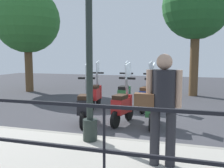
{
  "coord_description": "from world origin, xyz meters",
  "views": [
    {
      "loc": [
        -6.57,
        -1.52,
        1.72
      ],
      "look_at": [
        0.2,
        0.5,
        0.9
      ],
      "focal_mm": 40.0,
      "sensor_mm": 36.0,
      "label": 1
    }
  ],
  "objects_px": {
    "tree_distant": "(196,6)",
    "scooter_near_0": "(152,107)",
    "pedestrian_with_bag": "(162,101)",
    "scooter_near_1": "(122,105)",
    "tree_large": "(27,20)",
    "scooter_far_0": "(147,96)",
    "scooter_far_1": "(124,94)",
    "scooter_far_2": "(95,93)",
    "scooter_near_2": "(85,105)",
    "lamp_post_near": "(89,40)"
  },
  "relations": [
    {
      "from": "tree_distant",
      "to": "scooter_far_2",
      "type": "xyz_separation_m",
      "value": [
        -3.51,
        3.13,
        -3.23
      ]
    },
    {
      "from": "tree_large",
      "to": "scooter_near_0",
      "type": "height_order",
      "value": "tree_large"
    },
    {
      "from": "pedestrian_with_bag",
      "to": "scooter_near_1",
      "type": "relative_size",
      "value": 1.03
    },
    {
      "from": "scooter_near_1",
      "to": "scooter_far_2",
      "type": "xyz_separation_m",
      "value": [
        1.61,
        1.32,
        0.0
      ]
    },
    {
      "from": "tree_large",
      "to": "scooter_near_1",
      "type": "relative_size",
      "value": 3.14
    },
    {
      "from": "tree_distant",
      "to": "scooter_far_1",
      "type": "xyz_separation_m",
      "value": [
        -3.44,
        2.17,
        -3.23
      ]
    },
    {
      "from": "tree_distant",
      "to": "scooter_near_0",
      "type": "height_order",
      "value": "tree_distant"
    },
    {
      "from": "scooter_near_0",
      "to": "scooter_near_1",
      "type": "distance_m",
      "value": 0.74
    },
    {
      "from": "scooter_near_1",
      "to": "tree_distant",
      "type": "bearing_deg",
      "value": -8.8
    },
    {
      "from": "pedestrian_with_bag",
      "to": "scooter_near_2",
      "type": "height_order",
      "value": "pedestrian_with_bag"
    },
    {
      "from": "scooter_far_1",
      "to": "scooter_far_2",
      "type": "xyz_separation_m",
      "value": [
        -0.07,
        0.96,
        0.0
      ]
    },
    {
      "from": "pedestrian_with_bag",
      "to": "scooter_far_1",
      "type": "bearing_deg",
      "value": 18.79
    },
    {
      "from": "scooter_far_1",
      "to": "scooter_far_0",
      "type": "bearing_deg",
      "value": -94.4
    },
    {
      "from": "scooter_far_1",
      "to": "scooter_far_2",
      "type": "distance_m",
      "value": 0.97
    },
    {
      "from": "lamp_post_near",
      "to": "tree_large",
      "type": "bearing_deg",
      "value": 42.37
    },
    {
      "from": "lamp_post_near",
      "to": "scooter_far_2",
      "type": "distance_m",
      "value": 3.87
    },
    {
      "from": "tree_large",
      "to": "tree_distant",
      "type": "height_order",
      "value": "tree_distant"
    },
    {
      "from": "tree_distant",
      "to": "scooter_near_1",
      "type": "xyz_separation_m",
      "value": [
        -5.12,
        1.8,
        -3.23
      ]
    },
    {
      "from": "lamp_post_near",
      "to": "scooter_far_2",
      "type": "relative_size",
      "value": 2.7
    },
    {
      "from": "tree_large",
      "to": "tree_distant",
      "type": "relative_size",
      "value": 0.94
    },
    {
      "from": "pedestrian_with_bag",
      "to": "scooter_near_1",
      "type": "xyz_separation_m",
      "value": [
        2.45,
        1.19,
        -0.6
      ]
    },
    {
      "from": "tree_distant",
      "to": "tree_large",
      "type": "bearing_deg",
      "value": 96.77
    },
    {
      "from": "scooter_near_0",
      "to": "scooter_near_2",
      "type": "distance_m",
      "value": 1.66
    },
    {
      "from": "scooter_near_1",
      "to": "scooter_near_2",
      "type": "xyz_separation_m",
      "value": [
        -0.27,
        0.89,
        0.0
      ]
    },
    {
      "from": "scooter_near_0",
      "to": "scooter_near_1",
      "type": "relative_size",
      "value": 1.0
    },
    {
      "from": "scooter_near_1",
      "to": "scooter_near_2",
      "type": "relative_size",
      "value": 1.0
    },
    {
      "from": "scooter_far_1",
      "to": "scooter_far_2",
      "type": "bearing_deg",
      "value": 92.86
    },
    {
      "from": "pedestrian_with_bag",
      "to": "scooter_near_2",
      "type": "bearing_deg",
      "value": 41.87
    },
    {
      "from": "lamp_post_near",
      "to": "scooter_far_0",
      "type": "xyz_separation_m",
      "value": [
        3.4,
        -0.54,
        -1.5
      ]
    },
    {
      "from": "scooter_near_1",
      "to": "scooter_near_2",
      "type": "distance_m",
      "value": 0.93
    },
    {
      "from": "scooter_near_0",
      "to": "scooter_far_2",
      "type": "bearing_deg",
      "value": 48.31
    },
    {
      "from": "scooter_near_1",
      "to": "scooter_near_2",
      "type": "bearing_deg",
      "value": 117.57
    },
    {
      "from": "tree_large",
      "to": "scooter_far_1",
      "type": "height_order",
      "value": "tree_large"
    },
    {
      "from": "scooter_far_1",
      "to": "scooter_near_2",
      "type": "bearing_deg",
      "value": 163.55
    },
    {
      "from": "scooter_near_0",
      "to": "tree_distant",
      "type": "bearing_deg",
      "value": -15.57
    },
    {
      "from": "tree_distant",
      "to": "scooter_far_0",
      "type": "relative_size",
      "value": 3.34
    },
    {
      "from": "scooter_far_0",
      "to": "tree_distant",
      "type": "bearing_deg",
      "value": -13.23
    },
    {
      "from": "tree_large",
      "to": "scooter_near_0",
      "type": "xyz_separation_m",
      "value": [
        -4.23,
        -6.38,
        -2.83
      ]
    },
    {
      "from": "scooter_far_0",
      "to": "scooter_far_2",
      "type": "distance_m",
      "value": 1.69
    },
    {
      "from": "tree_large",
      "to": "tree_distant",
      "type": "distance_m",
      "value": 7.51
    },
    {
      "from": "scooter_near_0",
      "to": "scooter_near_1",
      "type": "bearing_deg",
      "value": 86.39
    },
    {
      "from": "scooter_near_1",
      "to": "scooter_far_0",
      "type": "height_order",
      "value": "same"
    },
    {
      "from": "scooter_near_0",
      "to": "scooter_near_2",
      "type": "bearing_deg",
      "value": 95.7
    },
    {
      "from": "scooter_near_0",
      "to": "scooter_far_1",
      "type": "height_order",
      "value": "same"
    },
    {
      "from": "tree_distant",
      "to": "scooter_far_1",
      "type": "distance_m",
      "value": 5.19
    },
    {
      "from": "pedestrian_with_bag",
      "to": "scooter_far_2",
      "type": "height_order",
      "value": "pedestrian_with_bag"
    },
    {
      "from": "scooter_far_0",
      "to": "scooter_far_1",
      "type": "distance_m",
      "value": 0.73
    },
    {
      "from": "scooter_near_0",
      "to": "scooter_near_1",
      "type": "height_order",
      "value": "same"
    },
    {
      "from": "scooter_far_0",
      "to": "scooter_far_1",
      "type": "height_order",
      "value": "same"
    },
    {
      "from": "scooter_near_2",
      "to": "tree_distant",
      "type": "bearing_deg",
      "value": -39.9
    }
  ]
}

